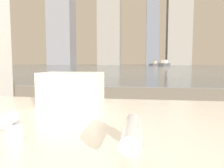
{
  "coord_description": "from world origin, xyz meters",
  "views": [
    {
      "loc": [
        0.28,
        -0.25,
        0.78
      ],
      "look_at": [
        -0.03,
        2.02,
        0.57
      ],
      "focal_mm": 35.0,
      "sensor_mm": 36.0,
      "label": 1
    }
  ],
  "objects": [
    {
      "name": "skyline_tower_1",
      "position": [
        -17.37,
        118.0,
        17.89
      ],
      "size": [
        11.9,
        10.92,
        35.79
      ],
      "color": "gray",
      "rests_on": "ground_plane"
    },
    {
      "name": "harbor_water",
      "position": [
        0.0,
        62.0,
        0.01
      ],
      "size": [
        180.0,
        110.0,
        0.01
      ],
      "color": "slate",
      "rests_on": "ground_plane"
    },
    {
      "name": "skyline_tower_3",
      "position": [
        18.69,
        118.0,
        18.72
      ],
      "size": [
        11.91,
        10.22,
        37.44
      ],
      "color": "gray",
      "rests_on": "ground_plane"
    },
    {
      "name": "harbor_boat_4",
      "position": [
        7.09,
        69.73,
        0.69
      ],
      "size": [
        4.13,
        5.36,
        1.94
      ],
      "color": "#4C4C51",
      "rests_on": "harbor_water"
    },
    {
      "name": "harbor_boat_0",
      "position": [
        4.5,
        79.45,
        0.62
      ],
      "size": [
        3.82,
        4.74,
        1.73
      ],
      "color": "#4C4C51",
      "rests_on": "harbor_water"
    },
    {
      "name": "faucet_far",
      "position": [
        0.26,
        0.21,
        0.63
      ],
      "size": [
        0.04,
        0.19,
        0.08
      ],
      "color": "silver",
      "rests_on": "bathtub"
    },
    {
      "name": "towel_stack",
      "position": [
        -0.05,
        0.75,
        0.66
      ],
      "size": [
        0.28,
        0.17,
        0.16
      ],
      "color": "silver",
      "rests_on": "bathtub"
    },
    {
      "name": "skyline_tower_0",
      "position": [
        -44.5,
        118.0,
        33.15
      ],
      "size": [
        13.32,
        11.35,
        66.3
      ],
      "color": "slate",
      "rests_on": "ground_plane"
    }
  ]
}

